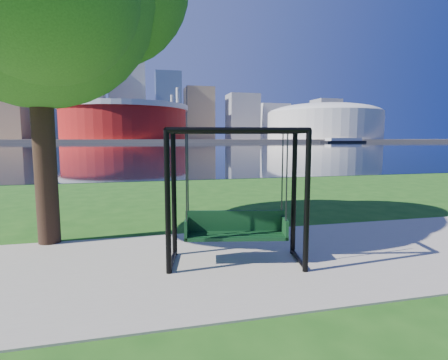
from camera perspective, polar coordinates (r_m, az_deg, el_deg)
name	(u,v)px	position (r m, az deg, el deg)	size (l,w,h in m)	color
ground	(234,253)	(6.88, 1.60, -11.78)	(900.00, 900.00, 0.00)	#1E5114
path	(241,261)	(6.42, 2.82, -13.02)	(120.00, 4.00, 0.03)	#9E937F
river	(144,146)	(108.32, -12.90, 5.39)	(900.00, 180.00, 0.02)	black
far_bank	(140,140)	(312.29, -13.53, 6.30)	(900.00, 228.00, 2.00)	#937F60
stadium	(125,121)	(241.73, -15.92, 9.31)	(83.00, 83.00, 32.00)	maroon
arena	(324,121)	(277.67, 15.97, 9.28)	(84.00, 84.00, 26.56)	beige
skyline	(134,101)	(327.43, -14.47, 12.41)	(392.00, 66.00, 96.50)	gray
swing	(236,200)	(6.03, 1.94, -3.21)	(2.46, 1.45, 2.36)	black
barge	(344,141)	(222.70, 18.94, 6.11)	(28.42, 10.25, 2.78)	black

